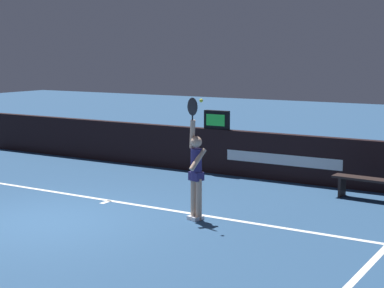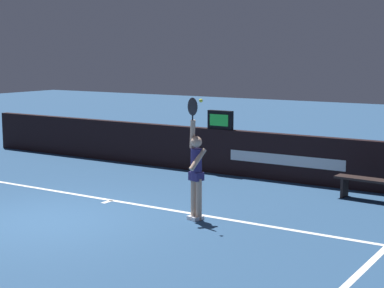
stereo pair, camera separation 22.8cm
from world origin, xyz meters
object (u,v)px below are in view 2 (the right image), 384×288
(speed_display, at_px, (220,120))
(tennis_ball, at_px, (201,101))
(tennis_player, at_px, (196,170))
(courtside_bench_near, at_px, (371,184))

(speed_display, xyz_separation_m, tennis_ball, (2.11, -4.36, 0.87))
(tennis_player, xyz_separation_m, tennis_ball, (0.21, -0.16, 1.33))
(speed_display, distance_m, tennis_player, 4.63)
(tennis_player, height_order, courtside_bench_near, tennis_player)
(tennis_ball, relative_size, courtside_bench_near, 0.04)
(tennis_ball, xyz_separation_m, courtside_bench_near, (2.14, 3.45, -1.92))
(speed_display, bearing_deg, tennis_player, -65.69)
(tennis_player, relative_size, tennis_ball, 33.79)
(speed_display, xyz_separation_m, courtside_bench_near, (4.24, -0.91, -1.05))
(speed_display, relative_size, tennis_player, 0.30)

